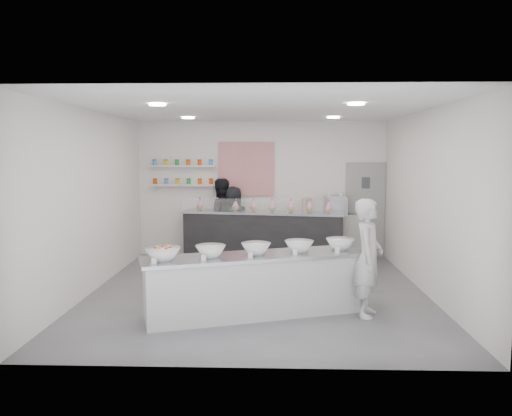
{
  "coord_description": "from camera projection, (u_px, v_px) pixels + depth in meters",
  "views": [
    {
      "loc": [
        0.23,
        -8.13,
        2.29
      ],
      "look_at": [
        -0.05,
        0.4,
        1.36
      ],
      "focal_mm": 35.0,
      "sensor_mm": 36.0,
      "label": 1
    }
  ],
  "objects": [
    {
      "name": "floor",
      "position": [
        258.0,
        291.0,
        8.33
      ],
      "size": [
        6.0,
        6.0,
        0.0
      ],
      "primitive_type": "plane",
      "color": "#515156",
      "rests_on": "ground"
    },
    {
      "name": "ceiling",
      "position": [
        258.0,
        109.0,
        8.01
      ],
      "size": [
        6.0,
        6.0,
        0.0
      ],
      "primitive_type": "plane",
      "rotation": [
        3.14,
        0.0,
        0.0
      ],
      "color": "white",
      "rests_on": "floor"
    },
    {
      "name": "back_wall",
      "position": [
        262.0,
        189.0,
        11.15
      ],
      "size": [
        5.5,
        0.0,
        5.5
      ],
      "primitive_type": "plane",
      "rotation": [
        1.57,
        0.0,
        0.0
      ],
      "color": "white",
      "rests_on": "floor"
    },
    {
      "name": "left_wall",
      "position": [
        92.0,
        202.0,
        8.26
      ],
      "size": [
        0.0,
        6.0,
        6.0
      ],
      "primitive_type": "plane",
      "rotation": [
        1.57,
        0.0,
        1.57
      ],
      "color": "white",
      "rests_on": "floor"
    },
    {
      "name": "right_wall",
      "position": [
        427.0,
        203.0,
        8.08
      ],
      "size": [
        0.0,
        6.0,
        6.0
      ],
      "primitive_type": "plane",
      "rotation": [
        1.57,
        0.0,
        -1.57
      ],
      "color": "white",
      "rests_on": "floor"
    },
    {
      "name": "back_door",
      "position": [
        365.0,
        210.0,
        11.09
      ],
      "size": [
        0.88,
        0.04,
        2.1
      ],
      "primitive_type": "cube",
      "color": "gray",
      "rests_on": "floor"
    },
    {
      "name": "pattern_panel",
      "position": [
        246.0,
        169.0,
        11.09
      ],
      "size": [
        1.25,
        0.03,
        1.2
      ],
      "primitive_type": "cube",
      "color": "#B81C34",
      "rests_on": "back_wall"
    },
    {
      "name": "jar_shelf_lower",
      "position": [
        183.0,
        185.0,
        11.1
      ],
      "size": [
        1.45,
        0.22,
        0.04
      ],
      "primitive_type": "cube",
      "color": "silver",
      "rests_on": "back_wall"
    },
    {
      "name": "jar_shelf_upper",
      "position": [
        183.0,
        166.0,
        11.05
      ],
      "size": [
        1.45,
        0.22,
        0.04
      ],
      "primitive_type": "cube",
      "color": "silver",
      "rests_on": "back_wall"
    },
    {
      "name": "preserve_jars",
      "position": [
        183.0,
        172.0,
        11.05
      ],
      "size": [
        1.45,
        0.1,
        0.56
      ],
      "primitive_type": null,
      "color": "#FB3B00",
      "rests_on": "jar_shelf_lower"
    },
    {
      "name": "downlight_0",
      "position": [
        157.0,
        105.0,
        7.06
      ],
      "size": [
        0.24,
        0.24,
        0.02
      ],
      "primitive_type": "cylinder",
      "color": "white",
      "rests_on": "ceiling"
    },
    {
      "name": "downlight_1",
      "position": [
        356.0,
        104.0,
        6.97
      ],
      "size": [
        0.24,
        0.24,
        0.02
      ],
      "primitive_type": "cylinder",
      "color": "white",
      "rests_on": "ceiling"
    },
    {
      "name": "downlight_2",
      "position": [
        188.0,
        118.0,
        9.64
      ],
      "size": [
        0.24,
        0.24,
        0.02
      ],
      "primitive_type": "cylinder",
      "color": "white",
      "rests_on": "ceiling"
    },
    {
      "name": "downlight_3",
      "position": [
        333.0,
        118.0,
        9.55
      ],
      "size": [
        0.24,
        0.24,
        0.02
      ],
      "primitive_type": "cylinder",
      "color": "white",
      "rests_on": "ceiling"
    },
    {
      "name": "prep_counter",
      "position": [
        256.0,
        285.0,
        7.08
      ],
      "size": [
        3.27,
        1.69,
        0.87
      ],
      "primitive_type": "cube",
      "rotation": [
        0.0,
        0.0,
        0.32
      ],
      "color": "beige",
      "rests_on": "floor"
    },
    {
      "name": "back_bar",
      "position": [
        263.0,
        236.0,
        10.72
      ],
      "size": [
        3.49,
        1.16,
        1.06
      ],
      "primitive_type": "cube",
      "rotation": [
        0.0,
        0.0,
        -0.16
      ],
      "color": "black",
      "rests_on": "floor"
    },
    {
      "name": "sneeze_guard",
      "position": [
        260.0,
        206.0,
        10.35
      ],
      "size": [
        3.34,
        0.54,
        0.29
      ],
      "primitive_type": "cube",
      "rotation": [
        0.0,
        0.0,
        -0.16
      ],
      "color": "white",
      "rests_on": "back_bar"
    },
    {
      "name": "espresso_ledge",
      "position": [
        332.0,
        236.0,
        10.99
      ],
      "size": [
        1.32,
        0.42,
        0.98
      ],
      "primitive_type": "cube",
      "color": "beige",
      "rests_on": "floor"
    },
    {
      "name": "espresso_machine",
      "position": [
        335.0,
        205.0,
        10.91
      ],
      "size": [
        0.5,
        0.34,
        0.38
      ],
      "primitive_type": "cube",
      "color": "#93969E",
      "rests_on": "espresso_ledge"
    },
    {
      "name": "cup_stacks",
      "position": [
        307.0,
        206.0,
        10.94
      ],
      "size": [
        0.25,
        0.24,
        0.34
      ],
      "primitive_type": null,
      "color": "#BCB889",
      "rests_on": "espresso_ledge"
    },
    {
      "name": "prep_bowls",
      "position": [
        256.0,
        249.0,
        7.02
      ],
      "size": [
        3.03,
        1.43,
        0.17
      ],
      "primitive_type": null,
      "rotation": [
        0.0,
        0.0,
        0.32
      ],
      "color": "white",
      "rests_on": "prep_counter"
    },
    {
      "name": "label_cards",
      "position": [
        242.0,
        260.0,
        6.53
      ],
      "size": [
        2.66,
        0.04,
        0.07
      ],
      "primitive_type": null,
      "color": "white",
      "rests_on": "prep_counter"
    },
    {
      "name": "cookie_bags",
      "position": [
        263.0,
        205.0,
        10.65
      ],
      "size": [
        2.94,
        0.61,
        0.27
      ],
      "primitive_type": null,
      "rotation": [
        0.0,
        0.0,
        -0.16
      ],
      "color": "pink",
      "rests_on": "back_bar"
    },
    {
      "name": "woman_prep",
      "position": [
        368.0,
        258.0,
        7.0
      ],
      "size": [
        0.56,
        0.7,
        1.67
      ],
      "primitive_type": "imported",
      "rotation": [
        0.0,
        0.0,
        1.27
      ],
      "color": "beige",
      "rests_on": "floor"
    },
    {
      "name": "staff_left",
      "position": [
        220.0,
        218.0,
        10.96
      ],
      "size": [
        1.03,
        0.92,
        1.75
      ],
      "primitive_type": "imported",
      "rotation": [
        0.0,
        0.0,
        3.49
      ],
      "color": "black",
      "rests_on": "floor"
    },
    {
      "name": "staff_right",
      "position": [
        233.0,
        222.0,
        10.96
      ],
      "size": [
        0.9,
        0.73,
        1.59
      ],
      "primitive_type": "imported",
      "rotation": [
        0.0,
        0.0,
        3.47
      ],
      "color": "black",
      "rests_on": "floor"
    }
  ]
}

